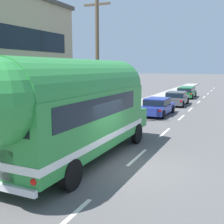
{
  "coord_description": "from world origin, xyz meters",
  "views": [
    {
      "loc": [
        3.7,
        -9.74,
        3.82
      ],
      "look_at": [
        -1.75,
        2.62,
        1.66
      ],
      "focal_mm": 45.32,
      "sensor_mm": 36.0,
      "label": 1
    }
  ],
  "objects": [
    {
      "name": "car_second",
      "position": [
        -1.77,
        18.76,
        0.74
      ],
      "size": [
        2.06,
        4.58,
        1.37
      ],
      "color": "#474C51",
      "rests_on": "ground"
    },
    {
      "name": "lane_markings",
      "position": [
        -2.78,
        12.75,
        0.0
      ],
      "size": [
        4.08,
        80.0,
        0.01
      ],
      "color": "silver",
      "rests_on": "ground"
    },
    {
      "name": "utility_pole",
      "position": [
        -4.66,
        6.87,
        4.42
      ],
      "size": [
        1.8,
        0.24,
        8.5
      ],
      "color": "brown",
      "rests_on": "ground"
    },
    {
      "name": "sidewalk_slab",
      "position": [
        -5.13,
        10.0,
        0.07
      ],
      "size": [
        2.36,
        90.0,
        0.15
      ],
      "primitive_type": "cube",
      "color": "#9E9B93",
      "rests_on": "ground"
    },
    {
      "name": "painted_bus",
      "position": [
        -1.99,
        -0.48,
        2.31
      ],
      "size": [
        2.7,
        10.61,
        4.12
      ],
      "color": "#2D8C3D",
      "rests_on": "ground"
    },
    {
      "name": "ground_plane",
      "position": [
        0.0,
        0.0,
        0.0
      ],
      "size": [
        300.0,
        300.0,
        0.0
      ],
      "primitive_type": "plane",
      "color": "#565454"
    },
    {
      "name": "car_third",
      "position": [
        -1.95,
        26.14,
        0.8
      ],
      "size": [
        2.01,
        4.82,
        1.37
      ],
      "color": "#196633",
      "rests_on": "ground"
    },
    {
      "name": "car_lead",
      "position": [
        -2.01,
        12.21,
        0.73
      ],
      "size": [
        2.07,
        4.5,
        1.37
      ],
      "color": "navy",
      "rests_on": "ground"
    }
  ]
}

